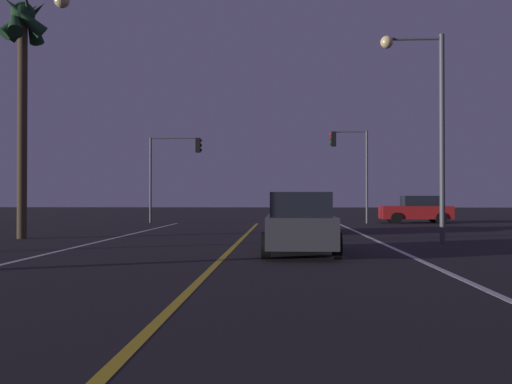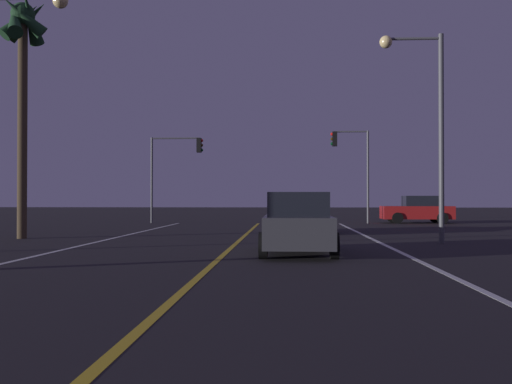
# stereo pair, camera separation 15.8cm
# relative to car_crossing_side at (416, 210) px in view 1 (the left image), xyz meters

# --- Properties ---
(lane_edge_right) EXTENTS (0.16, 42.40, 0.01)m
(lane_edge_right) POSITION_rel_car_crossing_side_xyz_m (-4.95, -22.35, -0.82)
(lane_edge_right) COLOR silver
(lane_edge_right) RESTS_ON ground
(lane_edge_left) EXTENTS (0.16, 42.40, 0.01)m
(lane_edge_left) POSITION_rel_car_crossing_side_xyz_m (-14.85, -22.35, -0.82)
(lane_edge_left) COLOR silver
(lane_edge_left) RESTS_ON ground
(lane_center_divider) EXTENTS (0.16, 42.40, 0.01)m
(lane_center_divider) POSITION_rel_car_crossing_side_xyz_m (-9.90, -22.35, -0.82)
(lane_center_divider) COLOR gold
(lane_center_divider) RESTS_ON ground
(car_crossing_side) EXTENTS (4.30, 2.02, 1.70)m
(car_crossing_side) POSITION_rel_car_crossing_side_xyz_m (0.00, 0.00, 0.00)
(car_crossing_side) COLOR black
(car_crossing_side) RESTS_ON ground
(car_ahead_far) EXTENTS (2.02, 4.30, 1.70)m
(car_ahead_far) POSITION_rel_car_crossing_side_xyz_m (-7.34, -10.57, 0.00)
(car_ahead_far) COLOR black
(car_ahead_far) RESTS_ON ground
(car_lead_same_lane) EXTENTS (2.02, 4.30, 1.70)m
(car_lead_same_lane) POSITION_rel_car_crossing_side_xyz_m (-7.89, -20.25, 0.00)
(car_lead_same_lane) COLOR black
(car_lead_same_lane) RESTS_ON ground
(traffic_light_near_right) EXTENTS (2.36, 0.36, 5.72)m
(traffic_light_near_right) POSITION_rel_car_crossing_side_xyz_m (-4.21, -0.65, 3.36)
(traffic_light_near_right) COLOR #4C4C51
(traffic_light_near_right) RESTS_ON ground
(traffic_light_near_left) EXTENTS (3.33, 0.36, 5.37)m
(traffic_light_near_left) POSITION_rel_car_crossing_side_xyz_m (-15.07, -0.65, 3.18)
(traffic_light_near_left) COLOR #4C4C51
(traffic_light_near_left) RESTS_ON ground
(street_lamp_left_mid) EXTENTS (2.57, 0.44, 7.46)m
(street_lamp_left_mid) POSITION_rel_car_crossing_side_xyz_m (-16.31, -20.06, 3.99)
(street_lamp_left_mid) COLOR #4C4C51
(street_lamp_left_mid) RESTS_ON ground
(street_lamp_right_far) EXTENTS (2.19, 0.44, 7.19)m
(street_lamp_right_far) POSITION_rel_car_crossing_side_xyz_m (-3.41, -16.20, 3.81)
(street_lamp_right_far) COLOR #4C4C51
(street_lamp_right_far) RESTS_ON ground
(palm_tree_left_mid) EXTENTS (2.06, 2.20, 9.48)m
(palm_tree_left_mid) POSITION_rel_car_crossing_side_xyz_m (-18.30, -14.72, 6.73)
(palm_tree_left_mid) COLOR #473826
(palm_tree_left_mid) RESTS_ON ground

